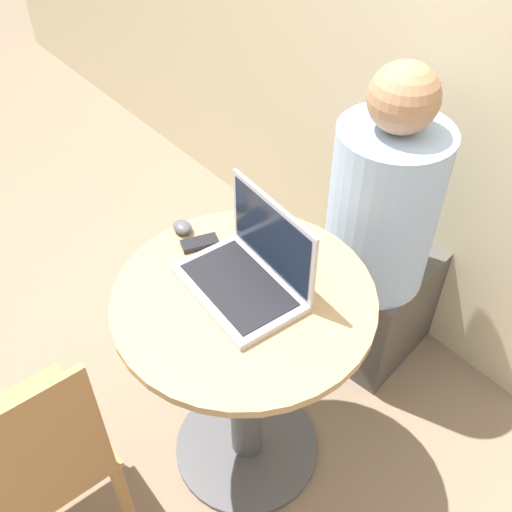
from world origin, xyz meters
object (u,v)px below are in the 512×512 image
at_px(cell_phone, 200,243).
at_px(chair_empty, 28,469).
at_px(laptop, 250,270).
at_px(person_seated, 383,252).

relative_size(cell_phone, chair_empty, 0.13).
bearing_deg(laptop, person_seated, 92.23).
bearing_deg(person_seated, laptop, -87.77).
distance_m(laptop, chair_empty, 0.76).
distance_m(chair_empty, person_seated, 1.27).
xyz_separation_m(laptop, chair_empty, (-0.10, -0.66, -0.36)).
distance_m(cell_phone, person_seated, 0.70).
height_order(laptop, chair_empty, laptop).
distance_m(laptop, cell_phone, 0.21).
distance_m(laptop, person_seated, 0.69).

